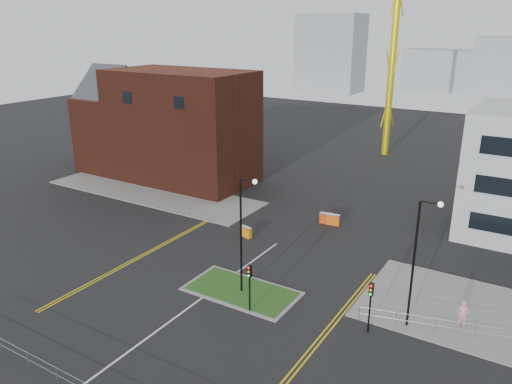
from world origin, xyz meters
TOP-DOWN VIEW (x-y plane):
  - ground at (0.00, 0.00)m, footprint 200.00×200.00m
  - pavement_left at (-20.00, 22.00)m, footprint 28.00×8.00m
  - island_kerb at (2.00, 8.00)m, footprint 8.60×4.60m
  - grass_island at (2.00, 8.00)m, footprint 8.00×4.00m
  - brick_building at (-22.97, 28.00)m, footprint 24.20×10.07m
  - streetlamp_island at (2.22, 8.00)m, footprint 1.46×0.36m
  - streetlamp_right_near at (14.22, 10.00)m, footprint 1.46×0.36m
  - traffic_light_island at (4.00, 5.98)m, footprint 0.28×0.33m
  - traffic_light_right at (12.00, 7.98)m, footprint 0.28×0.33m
  - railing_front at (0.00, -6.00)m, footprint 24.05×0.05m
  - railing_left at (-11.00, 18.00)m, footprint 6.05×0.05m
  - centre_line at (0.00, 2.00)m, footprint 0.15×30.00m
  - yellow_left_a at (-9.00, 10.00)m, footprint 0.12×24.00m
  - yellow_left_b at (-8.70, 10.00)m, footprint 0.12×24.00m
  - yellow_right_a at (9.50, 6.00)m, footprint 0.12×20.00m
  - yellow_right_b at (9.80, 6.00)m, footprint 0.12×20.00m
  - skyline_a at (-40.00, 120.00)m, footprint 18.00×12.00m
  - skyline_d at (-8.00, 140.00)m, footprint 30.00×12.00m
  - pedestrian at (17.16, 11.78)m, footprint 0.75×0.50m
  - barrier_left at (-3.25, 16.83)m, footprint 1.29×0.70m
  - barrier_mid at (1.87, 24.00)m, footprint 1.38×0.69m
  - barrier_right at (2.62, 24.00)m, footprint 1.38×0.62m

SIDE VIEW (x-z plane):
  - ground at x=0.00m, z-range 0.00..0.00m
  - centre_line at x=0.00m, z-range 0.00..0.01m
  - yellow_left_a at x=-9.00m, z-range 0.00..0.01m
  - yellow_left_b at x=-8.70m, z-range 0.00..0.01m
  - yellow_right_a at x=9.50m, z-range 0.00..0.01m
  - yellow_right_b at x=9.80m, z-range 0.00..0.01m
  - island_kerb at x=2.00m, z-range 0.00..0.08m
  - pavement_left at x=-20.00m, z-range 0.00..0.12m
  - grass_island at x=2.00m, z-range 0.00..0.12m
  - barrier_left at x=-3.25m, z-range 0.04..1.08m
  - barrier_mid at x=1.87m, z-range 0.05..1.16m
  - barrier_right at x=2.62m, z-range 0.05..1.17m
  - railing_left at x=-11.00m, z-range 0.19..1.29m
  - railing_front at x=0.00m, z-range 0.23..1.33m
  - pedestrian at x=17.16m, z-range 0.00..2.00m
  - traffic_light_island at x=4.00m, z-range 0.74..4.39m
  - traffic_light_right at x=12.00m, z-range 0.74..4.39m
  - streetlamp_island at x=2.22m, z-range 0.82..10.00m
  - streetlamp_right_near at x=14.22m, z-range 0.82..10.00m
  - skyline_d at x=-8.00m, z-range 0.00..12.00m
  - brick_building at x=-22.97m, z-range -0.27..13.97m
  - skyline_a at x=-40.00m, z-range 0.00..22.00m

